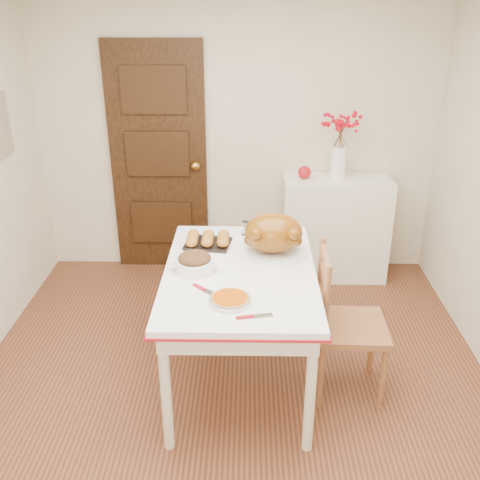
{
  "coord_description": "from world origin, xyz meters",
  "views": [
    {
      "loc": [
        0.1,
        -2.74,
        2.4
      ],
      "look_at": [
        0.05,
        0.3,
        1.01
      ],
      "focal_mm": 40.89,
      "sensor_mm": 36.0,
      "label": 1
    }
  ],
  "objects_px": {
    "chair_oak": "(351,324)",
    "pumpkin_pie": "(230,299)",
    "kitchen_table": "(240,327)",
    "turkey_platter": "(273,235)",
    "sideboard": "(334,228)"
  },
  "relations": [
    {
      "from": "chair_oak",
      "to": "turkey_platter",
      "type": "xyz_separation_m",
      "value": [
        -0.49,
        0.3,
        0.47
      ]
    },
    {
      "from": "chair_oak",
      "to": "pumpkin_pie",
      "type": "height_order",
      "value": "chair_oak"
    },
    {
      "from": "kitchen_table",
      "to": "chair_oak",
      "type": "bearing_deg",
      "value": -6.5
    },
    {
      "from": "turkey_platter",
      "to": "pumpkin_pie",
      "type": "relative_size",
      "value": 1.9
    },
    {
      "from": "kitchen_table",
      "to": "pumpkin_pie",
      "type": "xyz_separation_m",
      "value": [
        -0.05,
        -0.39,
        0.44
      ]
    },
    {
      "from": "kitchen_table",
      "to": "chair_oak",
      "type": "relative_size",
      "value": 1.39
    },
    {
      "from": "kitchen_table",
      "to": "turkey_platter",
      "type": "distance_m",
      "value": 0.63
    },
    {
      "from": "sideboard",
      "to": "pumpkin_pie",
      "type": "xyz_separation_m",
      "value": [
        -0.87,
        -1.92,
        0.39
      ]
    },
    {
      "from": "pumpkin_pie",
      "to": "kitchen_table",
      "type": "bearing_deg",
      "value": 83.12
    },
    {
      "from": "kitchen_table",
      "to": "sideboard",
      "type": "bearing_deg",
      "value": 61.63
    },
    {
      "from": "sideboard",
      "to": "turkey_platter",
      "type": "distance_m",
      "value": 1.53
    },
    {
      "from": "kitchen_table",
      "to": "turkey_platter",
      "type": "xyz_separation_m",
      "value": [
        0.21,
        0.22,
        0.56
      ]
    },
    {
      "from": "chair_oak",
      "to": "pumpkin_pie",
      "type": "relative_size",
      "value": 4.36
    },
    {
      "from": "sideboard",
      "to": "pumpkin_pie",
      "type": "relative_size",
      "value": 4.04
    },
    {
      "from": "chair_oak",
      "to": "pumpkin_pie",
      "type": "xyz_separation_m",
      "value": [
        -0.75,
        -0.31,
        0.36
      ]
    }
  ]
}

